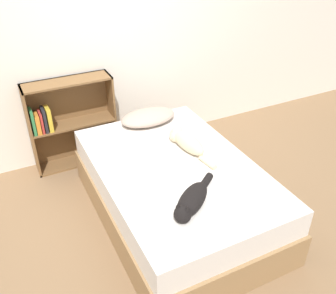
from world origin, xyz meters
The scene contains 7 objects.
ground_plane centered at (0.00, 0.00, 0.00)m, with size 8.00×8.00×0.00m, color #846647.
wall_back centered at (0.00, 1.42, 1.25)m, with size 8.00×0.06×2.50m.
bed centered at (0.00, 0.00, 0.27)m, with size 1.28×1.96×0.55m.
pillow centered at (0.09, 0.78, 0.62)m, with size 0.57×0.33×0.13m.
cat_light centered at (0.20, 0.19, 0.63)m, with size 0.19×0.62×0.16m.
cat_dark centered at (-0.14, -0.52, 0.61)m, with size 0.52×0.44×0.15m.
bookshelf centered at (-0.60, 1.29, 0.49)m, with size 0.88×0.26×0.96m.
Camera 1 is at (-1.21, -2.27, 2.37)m, focal length 40.00 mm.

